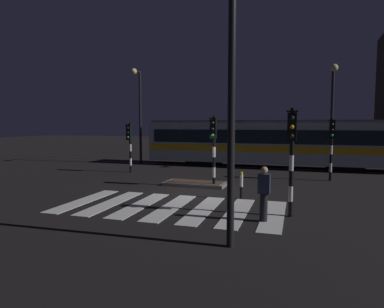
{
  "coord_description": "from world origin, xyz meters",
  "views": [
    {
      "loc": [
        4.68,
        -14.04,
        3.0
      ],
      "look_at": [
        -1.25,
        3.16,
        1.4
      ],
      "focal_mm": 32.17,
      "sensor_mm": 36.0,
      "label": 1
    }
  ],
  "objects_px": {
    "traffic_light_corner_far_right": "(332,140)",
    "tram": "(270,142)",
    "street_lamp_trackside_left": "(139,104)",
    "street_lamp_trackside_right": "(332,104)",
    "pedestrian_waiting_at_kerb": "(264,194)",
    "bollard_island_edge": "(241,185)",
    "traffic_light_median_centre": "(214,141)",
    "traffic_light_corner_far_left": "(130,140)",
    "traffic_light_corner_near_right": "(292,146)",
    "street_lamp_near_kerb": "(229,65)"
  },
  "relations": [
    {
      "from": "traffic_light_corner_far_right",
      "to": "tram",
      "type": "bearing_deg",
      "value": 127.32
    },
    {
      "from": "tram",
      "to": "street_lamp_trackside_left",
      "type": "bearing_deg",
      "value": -171.48
    },
    {
      "from": "tram",
      "to": "street_lamp_trackside_right",
      "type": "bearing_deg",
      "value": -13.78
    },
    {
      "from": "traffic_light_corner_far_right",
      "to": "street_lamp_trackside_right",
      "type": "height_order",
      "value": "street_lamp_trackside_right"
    },
    {
      "from": "street_lamp_trackside_left",
      "to": "street_lamp_trackside_right",
      "type": "bearing_deg",
      "value": 1.98
    },
    {
      "from": "street_lamp_trackside_left",
      "to": "tram",
      "type": "distance_m",
      "value": 9.81
    },
    {
      "from": "street_lamp_trackside_right",
      "to": "pedestrian_waiting_at_kerb",
      "type": "bearing_deg",
      "value": -101.37
    },
    {
      "from": "bollard_island_edge",
      "to": "traffic_light_median_centre",
      "type": "bearing_deg",
      "value": 130.48
    },
    {
      "from": "tram",
      "to": "pedestrian_waiting_at_kerb",
      "type": "height_order",
      "value": "tram"
    },
    {
      "from": "traffic_light_corner_far_left",
      "to": "bollard_island_edge",
      "type": "relative_size",
      "value": 2.77
    },
    {
      "from": "traffic_light_corner_far_right",
      "to": "pedestrian_waiting_at_kerb",
      "type": "height_order",
      "value": "traffic_light_corner_far_right"
    },
    {
      "from": "street_lamp_trackside_left",
      "to": "pedestrian_waiting_at_kerb",
      "type": "relative_size",
      "value": 4.04
    },
    {
      "from": "traffic_light_corner_near_right",
      "to": "bollard_island_edge",
      "type": "bearing_deg",
      "value": 133.18
    },
    {
      "from": "street_lamp_trackside_left",
      "to": "bollard_island_edge",
      "type": "bearing_deg",
      "value": -44.52
    },
    {
      "from": "street_lamp_trackside_right",
      "to": "traffic_light_corner_near_right",
      "type": "bearing_deg",
      "value": -98.6
    },
    {
      "from": "traffic_light_corner_far_left",
      "to": "pedestrian_waiting_at_kerb",
      "type": "bearing_deg",
      "value": -41.5
    },
    {
      "from": "traffic_light_corner_near_right",
      "to": "street_lamp_near_kerb",
      "type": "height_order",
      "value": "street_lamp_near_kerb"
    },
    {
      "from": "traffic_light_corner_near_right",
      "to": "tram",
      "type": "height_order",
      "value": "tram"
    },
    {
      "from": "street_lamp_trackside_right",
      "to": "pedestrian_waiting_at_kerb",
      "type": "relative_size",
      "value": 3.84
    },
    {
      "from": "traffic_light_corner_near_right",
      "to": "tram",
      "type": "distance_m",
      "value": 12.95
    },
    {
      "from": "street_lamp_near_kerb",
      "to": "street_lamp_trackside_right",
      "type": "bearing_deg",
      "value": 78.83
    },
    {
      "from": "traffic_light_corner_far_right",
      "to": "tram",
      "type": "xyz_separation_m",
      "value": [
        -3.66,
        4.8,
        -0.42
      ]
    },
    {
      "from": "traffic_light_corner_far_right",
      "to": "street_lamp_trackside_left",
      "type": "distance_m",
      "value": 13.62
    },
    {
      "from": "street_lamp_near_kerb",
      "to": "bollard_island_edge",
      "type": "distance_m",
      "value": 6.81
    },
    {
      "from": "street_lamp_near_kerb",
      "to": "tram",
      "type": "xyz_separation_m",
      "value": [
        -0.82,
        16.27,
        -2.58
      ]
    },
    {
      "from": "street_lamp_near_kerb",
      "to": "street_lamp_trackside_left",
      "type": "height_order",
      "value": "street_lamp_trackside_left"
    },
    {
      "from": "traffic_light_median_centre",
      "to": "traffic_light_corner_far_right",
      "type": "bearing_deg",
      "value": 35.98
    },
    {
      "from": "street_lamp_near_kerb",
      "to": "street_lamp_trackside_left",
      "type": "distance_m",
      "value": 18.01
    },
    {
      "from": "traffic_light_corner_near_right",
      "to": "bollard_island_edge",
      "type": "distance_m",
      "value": 3.39
    },
    {
      "from": "pedestrian_waiting_at_kerb",
      "to": "bollard_island_edge",
      "type": "xyz_separation_m",
      "value": [
        -1.24,
        2.91,
        -0.32
      ]
    },
    {
      "from": "traffic_light_corner_far_right",
      "to": "street_lamp_trackside_left",
      "type": "bearing_deg",
      "value": 165.35
    },
    {
      "from": "traffic_light_corner_far_right",
      "to": "traffic_light_median_centre",
      "type": "height_order",
      "value": "traffic_light_median_centre"
    },
    {
      "from": "traffic_light_corner_far_left",
      "to": "pedestrian_waiting_at_kerb",
      "type": "relative_size",
      "value": 1.8
    },
    {
      "from": "traffic_light_corner_near_right",
      "to": "street_lamp_trackside_left",
      "type": "bearing_deg",
      "value": 135.06
    },
    {
      "from": "street_lamp_trackside_left",
      "to": "pedestrian_waiting_at_kerb",
      "type": "bearing_deg",
      "value": -48.79
    },
    {
      "from": "pedestrian_waiting_at_kerb",
      "to": "street_lamp_trackside_left",
      "type": "bearing_deg",
      "value": 131.21
    },
    {
      "from": "street_lamp_trackside_left",
      "to": "bollard_island_edge",
      "type": "distance_m",
      "value": 13.74
    },
    {
      "from": "traffic_light_corner_far_right",
      "to": "tram",
      "type": "relative_size",
      "value": 0.19
    },
    {
      "from": "traffic_light_corner_far_right",
      "to": "pedestrian_waiting_at_kerb",
      "type": "xyz_separation_m",
      "value": [
        -2.35,
        -8.76,
        -1.29
      ]
    },
    {
      "from": "street_lamp_trackside_right",
      "to": "street_lamp_trackside_left",
      "type": "height_order",
      "value": "street_lamp_trackside_left"
    },
    {
      "from": "street_lamp_trackside_right",
      "to": "traffic_light_corner_far_left",
      "type": "bearing_deg",
      "value": -158.93
    },
    {
      "from": "traffic_light_corner_far_left",
      "to": "pedestrian_waiting_at_kerb",
      "type": "height_order",
      "value": "traffic_light_corner_far_left"
    },
    {
      "from": "traffic_light_corner_far_left",
      "to": "tram",
      "type": "xyz_separation_m",
      "value": [
        7.85,
        5.45,
        -0.27
      ]
    },
    {
      "from": "traffic_light_corner_near_right",
      "to": "pedestrian_waiting_at_kerb",
      "type": "bearing_deg",
      "value": -133.48
    },
    {
      "from": "traffic_light_corner_far_right",
      "to": "street_lamp_near_kerb",
      "type": "bearing_deg",
      "value": -103.9
    },
    {
      "from": "traffic_light_corner_near_right",
      "to": "traffic_light_corner_far_left",
      "type": "relative_size",
      "value": 1.14
    },
    {
      "from": "bollard_island_edge",
      "to": "street_lamp_near_kerb",
      "type": "bearing_deg",
      "value": -82.37
    },
    {
      "from": "pedestrian_waiting_at_kerb",
      "to": "traffic_light_corner_far_right",
      "type": "bearing_deg",
      "value": 74.99
    },
    {
      "from": "traffic_light_corner_near_right",
      "to": "traffic_light_corner_far_right",
      "type": "relative_size",
      "value": 1.07
    },
    {
      "from": "traffic_light_corner_far_right",
      "to": "street_lamp_near_kerb",
      "type": "height_order",
      "value": "street_lamp_near_kerb"
    }
  ]
}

